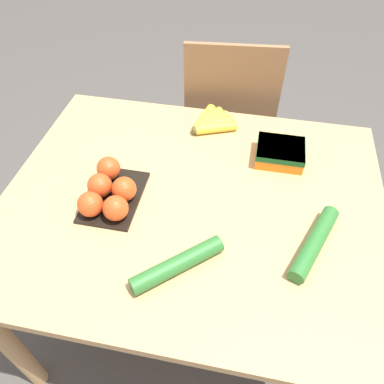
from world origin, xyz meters
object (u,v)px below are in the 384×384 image
object	(u,v)px
chair	(228,125)
cucumber_near	(314,243)
banana_bunch	(210,123)
carrot_bag	(280,152)
tomato_pack	(109,192)
cucumber_far	(178,264)

from	to	relation	value
chair	cucumber_near	xyz separation A→B (m)	(0.32, -0.81, 0.25)
banana_bunch	carrot_bag	xyz separation A→B (m)	(0.26, -0.13, 0.01)
tomato_pack	cucumber_near	world-z (taller)	tomato_pack
banana_bunch	cucumber_near	xyz separation A→B (m)	(0.37, -0.48, 0.01)
tomato_pack	cucumber_far	size ratio (longest dim) A/B	1.07
carrot_bag	cucumber_near	size ratio (longest dim) A/B	0.61
banana_bunch	tomato_pack	world-z (taller)	tomato_pack
cucumber_far	banana_bunch	bearing A→B (deg)	91.41
banana_bunch	cucumber_far	size ratio (longest dim) A/B	0.75
tomato_pack	cucumber_near	xyz separation A→B (m)	(0.61, -0.06, -0.02)
chair	banana_bunch	bearing A→B (deg)	76.78
banana_bunch	cucumber_near	distance (m)	0.60
chair	carrot_bag	xyz separation A→B (m)	(0.22, -0.46, 0.25)
tomato_pack	carrot_bag	size ratio (longest dim) A/B	1.52
carrot_bag	cucumber_near	distance (m)	0.37
chair	cucumber_far	size ratio (longest dim) A/B	4.23
tomato_pack	carrot_bag	world-z (taller)	tomato_pack
banana_bunch	cucumber_near	size ratio (longest dim) A/B	0.65
cucumber_far	cucumber_near	bearing A→B (deg)	21.64
cucumber_near	cucumber_far	size ratio (longest dim) A/B	1.15
banana_bunch	carrot_bag	bearing A→B (deg)	-26.83
carrot_bag	cucumber_near	bearing A→B (deg)	-73.10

